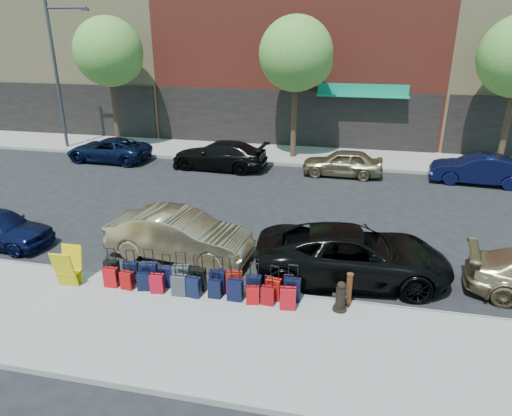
% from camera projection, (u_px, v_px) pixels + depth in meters
% --- Properties ---
extents(ground, '(120.00, 120.00, 0.00)m').
position_uv_depth(ground, '(243.00, 225.00, 16.77)').
color(ground, black).
rests_on(ground, ground).
extents(sidewalk_near, '(60.00, 4.00, 0.15)m').
position_uv_depth(sidewalk_near, '(177.00, 330.00, 10.83)').
color(sidewalk_near, gray).
rests_on(sidewalk_near, ground).
extents(sidewalk_far, '(60.00, 4.00, 0.15)m').
position_uv_depth(sidewalk_far, '(285.00, 154.00, 25.82)').
color(sidewalk_far, gray).
rests_on(sidewalk_far, ground).
extents(curb_near, '(60.00, 0.08, 0.15)m').
position_uv_depth(curb_near, '(204.00, 286.00, 12.67)').
color(curb_near, gray).
rests_on(curb_near, ground).
extents(curb_far, '(60.00, 0.08, 0.15)m').
position_uv_depth(curb_far, '(279.00, 164.00, 23.99)').
color(curb_far, gray).
rests_on(curb_far, ground).
extents(building_left, '(15.00, 12.12, 16.00)m').
position_uv_depth(building_left, '(89.00, 10.00, 33.35)').
color(building_left, tan).
rests_on(building_left, ground).
extents(tree_left, '(3.80, 3.80, 7.27)m').
position_uv_depth(tree_left, '(111.00, 54.00, 25.37)').
color(tree_left, black).
rests_on(tree_left, sidewalk_far).
extents(tree_center, '(3.80, 3.80, 7.27)m').
position_uv_depth(tree_center, '(299.00, 56.00, 23.27)').
color(tree_center, black).
rests_on(tree_center, sidewalk_far).
extents(streetlight, '(2.59, 0.18, 8.00)m').
position_uv_depth(streetlight, '(59.00, 68.00, 25.59)').
color(streetlight, '#333338').
rests_on(streetlight, sidewalk_far).
extents(suitcase_front_0, '(0.40, 0.23, 0.95)m').
position_uv_depth(suitcase_front_0, '(112.00, 270.00, 12.75)').
color(suitcase_front_0, black).
rests_on(suitcase_front_0, sidewalk_near).
extents(suitcase_front_1, '(0.42, 0.27, 0.95)m').
position_uv_depth(suitcase_front_1, '(131.00, 272.00, 12.66)').
color(suitcase_front_1, black).
rests_on(suitcase_front_1, sidewalk_near).
extents(suitcase_front_2, '(0.47, 0.30, 1.06)m').
position_uv_depth(suitcase_front_2, '(149.00, 274.00, 12.49)').
color(suitcase_front_2, black).
rests_on(suitcase_front_2, sidewalk_near).
extents(suitcase_front_3, '(0.41, 0.24, 0.96)m').
position_uv_depth(suitcase_front_3, '(167.00, 277.00, 12.40)').
color(suitcase_front_3, black).
rests_on(suitcase_front_3, sidewalk_near).
extents(suitcase_front_4, '(0.48, 0.32, 1.07)m').
position_uv_depth(suitcase_front_4, '(181.00, 277.00, 12.32)').
color(suitcase_front_4, '#323236').
rests_on(suitcase_front_4, sidewalk_near).
extents(suitcase_front_5, '(0.42, 0.24, 0.99)m').
position_uv_depth(suitcase_front_5, '(198.00, 279.00, 12.26)').
color(suitcase_front_5, black).
rests_on(suitcase_front_5, sidewalk_near).
extents(suitcase_front_6, '(0.44, 0.26, 1.04)m').
position_uv_depth(suitcase_front_6, '(218.00, 281.00, 12.12)').
color(suitcase_front_6, black).
rests_on(suitcase_front_6, sidewalk_near).
extents(suitcase_front_7, '(0.45, 0.30, 1.02)m').
position_uv_depth(suitcase_front_7, '(234.00, 283.00, 12.06)').
color(suitcase_front_7, maroon).
rests_on(suitcase_front_7, sidewalk_near).
extents(suitcase_front_8, '(0.39, 0.22, 0.94)m').
position_uv_depth(suitcase_front_8, '(254.00, 286.00, 11.98)').
color(suitcase_front_8, black).
rests_on(suitcase_front_8, sidewalk_near).
extents(suitcase_front_9, '(0.42, 0.28, 0.94)m').
position_uv_depth(suitcase_front_9, '(274.00, 289.00, 11.83)').
color(suitcase_front_9, '#A8100A').
rests_on(suitcase_front_9, sidewalk_near).
extents(suitcase_front_10, '(0.42, 0.24, 1.01)m').
position_uv_depth(suitcase_front_10, '(292.00, 290.00, 11.75)').
color(suitcase_front_10, black).
rests_on(suitcase_front_10, sidewalk_near).
extents(suitcase_back_0, '(0.38, 0.24, 0.88)m').
position_uv_depth(suitcase_back_0, '(111.00, 277.00, 12.42)').
color(suitcase_back_0, '#B20B0D').
rests_on(suitcase_back_0, sidewalk_near).
extents(suitcase_back_1, '(0.37, 0.24, 0.82)m').
position_uv_depth(suitcase_back_1, '(127.00, 280.00, 12.31)').
color(suitcase_back_1, '#910A09').
rests_on(suitcase_back_1, sidewalk_near).
extents(suitcase_back_2, '(0.37, 0.26, 0.80)m').
position_uv_depth(suitcase_back_2, '(144.00, 282.00, 12.26)').
color(suitcase_back_2, black).
rests_on(suitcase_back_2, sidewalk_near).
extents(suitcase_back_3, '(0.38, 0.24, 0.86)m').
position_uv_depth(suitcase_back_3, '(157.00, 283.00, 12.13)').
color(suitcase_back_3, '#A60A19').
rests_on(suitcase_back_3, sidewalk_near).
extents(suitcase_back_4, '(0.40, 0.24, 0.93)m').
position_uv_depth(suitcase_back_4, '(179.00, 285.00, 12.01)').
color(suitcase_back_4, '#343439').
rests_on(suitcase_back_4, sidewalk_near).
extents(suitcase_back_5, '(0.40, 0.26, 0.90)m').
position_uv_depth(suitcase_back_5, '(193.00, 287.00, 11.94)').
color(suitcase_back_5, black).
rests_on(suitcase_back_5, sidewalk_near).
extents(suitcase_back_6, '(0.35, 0.21, 0.82)m').
position_uv_depth(suitcase_back_6, '(215.00, 289.00, 11.91)').
color(suitcase_back_6, black).
rests_on(suitcase_back_6, sidewalk_near).
extents(suitcase_back_7, '(0.40, 0.24, 0.95)m').
position_uv_depth(suitcase_back_7, '(235.00, 290.00, 11.79)').
color(suitcase_back_7, black).
rests_on(suitcase_back_7, sidewalk_near).
extents(suitcase_back_8, '(0.36, 0.25, 0.78)m').
position_uv_depth(suitcase_back_8, '(253.00, 295.00, 11.65)').
color(suitcase_back_8, '#B00B0D').
rests_on(suitcase_back_8, sidewalk_near).
extents(suitcase_back_9, '(0.35, 0.22, 0.80)m').
position_uv_depth(suitcase_back_9, '(268.00, 296.00, 11.61)').
color(suitcase_back_9, maroon).
rests_on(suitcase_back_9, sidewalk_near).
extents(suitcase_back_10, '(0.42, 0.28, 0.94)m').
position_uv_depth(suitcase_back_10, '(288.00, 298.00, 11.42)').
color(suitcase_back_10, '#AF0B14').
rests_on(suitcase_back_10, sidewalk_near).
extents(fire_hydrant, '(0.41, 0.36, 0.81)m').
position_uv_depth(fire_hydrant, '(341.00, 297.00, 11.33)').
color(fire_hydrant, black).
rests_on(fire_hydrant, sidewalk_near).
extents(bollard, '(0.17, 0.17, 0.91)m').
position_uv_depth(bollard, '(349.00, 289.00, 11.49)').
color(bollard, '#38190C').
rests_on(bollard, sidewalk_near).
extents(display_rack, '(0.61, 0.67, 1.06)m').
position_uv_depth(display_rack, '(68.00, 267.00, 12.45)').
color(display_rack, gold).
rests_on(display_rack, sidewalk_near).
extents(car_near_1, '(4.64, 1.92, 1.49)m').
position_uv_depth(car_near_1, '(179.00, 235.00, 14.18)').
color(car_near_1, tan).
rests_on(car_near_1, ground).
extents(car_near_2, '(5.70, 3.08, 1.52)m').
position_uv_depth(car_near_2, '(353.00, 254.00, 12.95)').
color(car_near_2, black).
rests_on(car_near_2, ground).
extents(car_far_0, '(4.56, 2.21, 1.25)m').
position_uv_depth(car_far_0, '(109.00, 150.00, 24.62)').
color(car_far_0, '#0B1634').
rests_on(car_far_0, ground).
extents(car_far_1, '(5.01, 2.27, 1.42)m').
position_uv_depth(car_far_1, '(219.00, 155.00, 23.23)').
color(car_far_1, black).
rests_on(car_far_1, ground).
extents(car_far_2, '(3.86, 1.58, 1.31)m').
position_uv_depth(car_far_2, '(342.00, 163.00, 22.14)').
color(car_far_2, '#947F5A').
rests_on(car_far_2, ground).
extents(car_far_3, '(4.29, 1.83, 1.38)m').
position_uv_depth(car_far_3, '(478.00, 169.00, 20.99)').
color(car_far_3, '#0D123A').
rests_on(car_far_3, ground).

